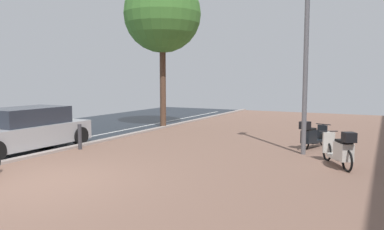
# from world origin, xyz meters

# --- Properties ---
(ground) EXTENTS (21.00, 40.00, 0.13)m
(ground) POSITION_xyz_m (1.43, 0.00, -0.02)
(ground) COLOR black
(scooter_near) EXTENTS (1.05, 1.64, 1.00)m
(scooter_near) POSITION_xyz_m (5.63, 4.43, 0.45)
(scooter_near) COLOR black
(scooter_near) RESTS_ON ground
(scooter_mid) EXTENTS (0.81, 1.69, 0.94)m
(scooter_mid) POSITION_xyz_m (4.51, 6.83, 0.42)
(scooter_mid) COLOR black
(scooter_mid) RESTS_ON ground
(parked_car_near) EXTENTS (1.89, 4.23, 1.35)m
(parked_car_near) POSITION_xyz_m (-3.47, 2.34, 0.64)
(parked_car_near) COLOR #A5A7AA
(parked_car_near) RESTS_ON ground
(lamp_post) EXTENTS (0.20, 0.52, 6.42)m
(lamp_post) POSITION_xyz_m (4.47, 5.73, 3.54)
(lamp_post) COLOR slate
(lamp_post) RESTS_ON ground
(street_tree) EXTENTS (3.49, 3.49, 6.90)m
(street_tree) POSITION_xyz_m (-2.54, 9.17, 5.14)
(street_tree) COLOR brown
(street_tree) RESTS_ON ground
(bollard_far) EXTENTS (0.12, 0.12, 0.81)m
(bollard_far) POSITION_xyz_m (-2.05, 3.27, 0.40)
(bollard_far) COLOR #38383D
(bollard_far) RESTS_ON ground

